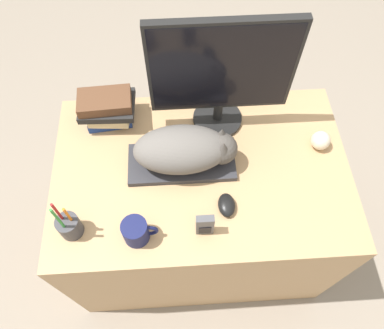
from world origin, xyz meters
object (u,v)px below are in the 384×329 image
Objects in this scene: pen_cup at (69,226)px; phone at (205,225)px; monitor at (222,73)px; coffee_mug at (136,231)px; book_stack at (108,108)px; computer_mouse at (227,205)px; cat at (187,149)px; baseball at (321,140)px; keyboard at (182,162)px.

pen_cup is 2.00× the size of phone.
monitor is 0.61m from coffee_mug.
phone is 0.61m from book_stack.
computer_mouse is 0.41× the size of pen_cup.
cat is 5.12× the size of baseball.
phone is at bearing -135.36° from computer_mouse.
pen_cup is at bearing -147.69° from keyboard.
pen_cup is at bearing 171.51° from coffee_mug.
computer_mouse is 0.60m from book_stack.
keyboard is at bearing 128.45° from computer_mouse.
keyboard is 0.46m from pen_cup.
coffee_mug reaches higher than baseball.
coffee_mug reaches higher than keyboard.
pen_cup is (-0.54, -0.06, 0.03)m from computer_mouse.
cat reaches higher than coffee_mug.
phone is at bearing -3.46° from pen_cup.
pen_cup is (-0.54, -0.44, -0.22)m from monitor.
phone is at bearing -80.79° from cat.
keyboard is 1.85× the size of book_stack.
monitor is (0.13, 0.20, 0.17)m from cat.
baseball is (0.70, 0.33, -0.01)m from coffee_mug.
baseball is 0.83m from book_stack.
computer_mouse is 0.54m from pen_cup.
baseball is 0.34× the size of book_stack.
phone reaches higher than computer_mouse.
cat is at bearing -174.46° from baseball.
pen_cup is (-0.39, -0.24, 0.04)m from keyboard.
cat is 0.29m from monitor.
baseball is at bearing 25.12° from coffee_mug.
computer_mouse is at bearing 5.97° from pen_cup.
monitor is at bearing 158.64° from baseball.
coffee_mug is 1.09× the size of phone.
monitor is at bearing -3.84° from book_stack.
book_stack is (-0.12, 0.51, 0.03)m from coffee_mug.
keyboard is at bearing 180.00° from cat.
cat reaches higher than computer_mouse.
monitor reaches higher than computer_mouse.
keyboard is 0.09m from cat.
cat reaches higher than phone.
pen_cup is at bearing -174.03° from computer_mouse.
coffee_mug is (-0.32, -0.48, -0.22)m from monitor.
phone is at bearing -145.68° from baseball.
coffee_mug is (-0.31, -0.09, 0.03)m from computer_mouse.
keyboard is at bearing -127.83° from monitor.
coffee_mug is at bearing -77.07° from book_stack.
pen_cup is at bearing 176.54° from phone.
book_stack is at bearing 102.93° from coffee_mug.
keyboard is at bearing 32.31° from pen_cup.
book_stack is at bearing 167.66° from baseball.
baseball is 0.66× the size of phone.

